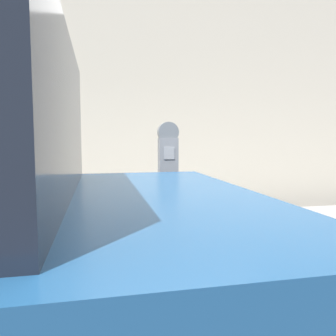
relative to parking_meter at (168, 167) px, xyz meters
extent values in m
cube|color=#9E9B96|center=(-0.44, 0.96, -1.07)|extent=(24.00, 2.80, 0.11)
cube|color=beige|center=(-0.44, 2.99, 1.24)|extent=(24.00, 0.30, 4.74)
cylinder|color=#2D2D30|center=(0.00, 0.00, -0.54)|extent=(0.06, 0.06, 0.95)
cube|color=slate|center=(0.00, 0.00, 0.11)|extent=(0.18, 0.12, 0.34)
cube|color=gray|center=(0.00, -0.06, 0.13)|extent=(0.10, 0.01, 0.12)
cylinder|color=slate|center=(0.00, 0.00, 0.33)|extent=(0.20, 0.09, 0.20)
cylinder|color=black|center=(-0.82, -0.66, -0.81)|extent=(0.63, 0.23, 0.63)
camera|label=1|loc=(-0.62, -3.13, 0.27)|focal=35.00mm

